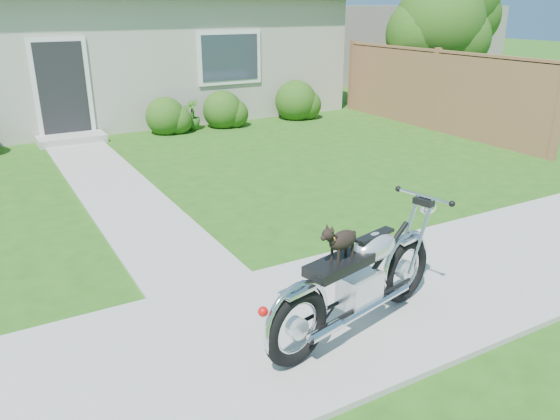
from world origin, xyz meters
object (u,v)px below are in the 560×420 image
object	(u,v)px
motorcycle_with_dog	(361,278)
house	(97,31)
potted_plant_right	(192,115)
fence	(434,90)
tree_near	(444,28)
tree_far	(456,4)

from	to	relation	value
motorcycle_with_dog	house	bearing A→B (deg)	73.95
house	potted_plant_right	world-z (taller)	house
fence	motorcycle_with_dog	distance (m)	9.20
fence	potted_plant_right	bearing A→B (deg)	150.92
potted_plant_right	motorcycle_with_dog	distance (m)	9.11
house	tree_near	xyz separation A→B (m)	(7.74, -4.96, 0.11)
tree_near	motorcycle_with_dog	size ratio (longest dim) A/B	1.61
house	potted_plant_right	distance (m)	4.09
tree_near	potted_plant_right	bearing A→B (deg)	166.81
tree_far	potted_plant_right	xyz separation A→B (m)	(-9.39, -0.94, -2.48)
fence	tree_near	world-z (taller)	tree_near
fence	tree_far	size ratio (longest dim) A/B	1.49
potted_plant_right	motorcycle_with_dog	bearing A→B (deg)	-101.56
house	motorcycle_with_dog	size ratio (longest dim) A/B	5.75
tree_near	fence	bearing A→B (deg)	-138.20
tree_near	motorcycle_with_dog	distance (m)	11.25
fence	tree_near	bearing A→B (deg)	41.80
house	tree_near	bearing A→B (deg)	-32.67
house	potted_plant_right	size ratio (longest dim) A/B	17.61
tree_far	potted_plant_right	world-z (taller)	tree_far
tree_far	potted_plant_right	size ratio (longest dim) A/B	6.20
tree_far	motorcycle_with_dog	bearing A→B (deg)	-138.69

